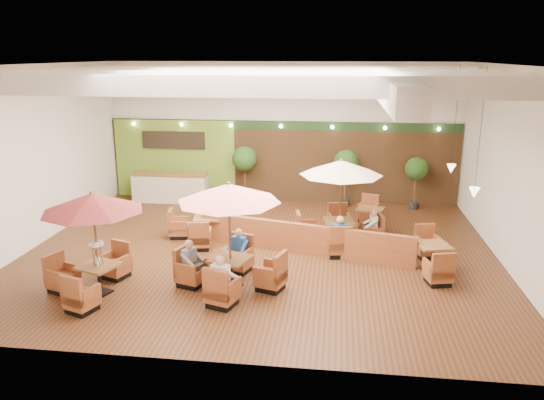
% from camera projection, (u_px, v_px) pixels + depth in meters
% --- Properties ---
extents(room, '(14.04, 14.00, 5.52)m').
position_uv_depth(room, '(273.00, 127.00, 16.22)').
color(room, '#381E0F').
rests_on(room, ground).
extents(service_counter, '(3.00, 0.75, 1.18)m').
position_uv_depth(service_counter, '(170.00, 188.00, 21.31)').
color(service_counter, beige).
rests_on(service_counter, ground).
extents(booth_divider, '(6.51, 1.80, 0.92)m').
position_uv_depth(booth_divider, '(302.00, 239.00, 15.82)').
color(booth_divider, brown).
rests_on(booth_divider, ground).
extents(table_0, '(2.60, 2.75, 2.66)m').
position_uv_depth(table_0, '(92.00, 221.00, 12.78)').
color(table_0, brown).
rests_on(table_0, ground).
extents(table_1, '(2.90, 2.90, 2.80)m').
position_uv_depth(table_1, '(229.00, 217.00, 13.11)').
color(table_1, brown).
rests_on(table_1, ground).
extents(table_2, '(2.78, 2.78, 2.75)m').
position_uv_depth(table_2, '(340.00, 187.00, 16.18)').
color(table_2, brown).
rests_on(table_2, ground).
extents(table_3, '(1.79, 2.60, 1.53)m').
position_uv_depth(table_3, '(200.00, 225.00, 17.09)').
color(table_3, brown).
rests_on(table_3, ground).
extents(table_4, '(1.03, 2.65, 0.95)m').
position_uv_depth(table_4, '(432.00, 257.00, 14.63)').
color(table_4, brown).
rests_on(table_4, ground).
extents(table_5, '(1.08, 2.70, 0.96)m').
position_uv_depth(table_5, '(369.00, 220.00, 17.92)').
color(table_5, brown).
rests_on(table_5, ground).
extents(topiary_0, '(0.99, 0.99, 2.29)m').
position_uv_depth(topiary_0, '(245.00, 161.00, 20.84)').
color(topiary_0, black).
rests_on(topiary_0, ground).
extents(topiary_1, '(0.96, 0.96, 2.24)m').
position_uv_depth(topiary_1, '(346.00, 165.00, 20.37)').
color(topiary_1, black).
rests_on(topiary_1, ground).
extents(topiary_2, '(0.87, 0.87, 2.02)m').
position_uv_depth(topiary_2, '(416.00, 171.00, 20.10)').
color(topiary_2, black).
rests_on(topiary_2, ground).
extents(diner_0, '(0.47, 0.43, 0.86)m').
position_uv_depth(diner_0, '(222.00, 275.00, 12.43)').
color(diner_0, white).
rests_on(diner_0, ground).
extents(diner_1, '(0.42, 0.39, 0.77)m').
position_uv_depth(diner_1, '(238.00, 246.00, 14.40)').
color(diner_1, '#275AAA').
rests_on(diner_1, ground).
extents(diner_2, '(0.40, 0.43, 0.78)m').
position_uv_depth(diner_2, '(191.00, 258.00, 13.54)').
color(diner_2, gray).
rests_on(diner_2, ground).
extents(diner_3, '(0.44, 0.40, 0.79)m').
position_uv_depth(diner_3, '(339.00, 232.00, 15.52)').
color(diner_3, '#275AAA').
rests_on(diner_3, ground).
extents(diner_4, '(0.32, 0.38, 0.75)m').
position_uv_depth(diner_4, '(372.00, 223.00, 16.36)').
color(diner_4, white).
rests_on(diner_4, ground).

